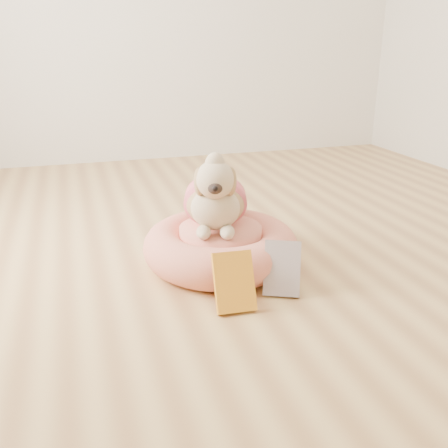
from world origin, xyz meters
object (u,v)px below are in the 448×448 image
object	(u,v)px
pet_bed	(221,246)
dog	(215,186)
book_yellow	(234,282)
book_white	(282,268)

from	to	relation	value
pet_bed	dog	world-z (taller)	dog
pet_bed	book_yellow	size ratio (longest dim) A/B	3.05
dog	book_yellow	xyz separation A→B (m)	(-0.05, -0.42, -0.25)
dog	pet_bed	bearing A→B (deg)	-52.75
pet_bed	dog	xyz separation A→B (m)	(-0.01, 0.03, 0.27)
dog	book_white	world-z (taller)	dog
book_white	book_yellow	bearing A→B (deg)	-139.29
book_yellow	book_white	bearing A→B (deg)	19.81
pet_bed	book_yellow	world-z (taller)	book_yellow
dog	book_yellow	bearing A→B (deg)	-80.87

